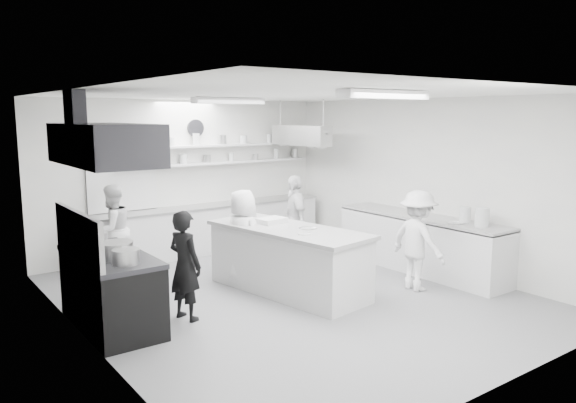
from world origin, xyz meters
TOP-DOWN VIEW (x-y plane):
  - floor at (0.00, 0.00)m, footprint 6.00×7.00m
  - ceiling at (0.00, 0.00)m, footprint 6.00×7.00m
  - wall_back at (0.00, 3.50)m, footprint 6.00×0.04m
  - wall_front at (0.00, -3.50)m, footprint 6.00×0.04m
  - wall_left at (-3.00, 0.00)m, footprint 0.04×7.00m
  - wall_right at (3.00, 0.00)m, footprint 0.04×7.00m
  - stove at (-2.60, 0.40)m, footprint 0.80×1.80m
  - exhaust_hood at (-2.60, 0.40)m, footprint 0.85×2.00m
  - back_counter at (0.30, 3.20)m, footprint 5.00×0.60m
  - shelf_lower at (0.70, 3.37)m, footprint 4.20×0.26m
  - shelf_upper at (0.70, 3.37)m, footprint 4.20×0.26m
  - pass_through_window at (-1.30, 3.48)m, footprint 1.30×0.04m
  - wall_clock at (0.20, 3.46)m, footprint 0.32×0.05m
  - right_counter at (2.65, -0.20)m, footprint 0.74×3.30m
  - pot_rack at (2.00, 2.40)m, footprint 0.30×1.60m
  - light_fixture_front at (0.00, -1.80)m, footprint 1.30×0.25m
  - light_fixture_rear at (0.00, 1.80)m, footprint 1.30×0.25m
  - prep_island at (0.09, 0.22)m, footprint 1.36×2.71m
  - stove_pot at (-2.60, 0.14)m, footprint 0.41×0.41m
  - cook_stove at (-1.71, 0.08)m, footprint 0.49×0.62m
  - cook_back at (-1.77, 2.73)m, footprint 0.90×0.80m
  - cook_island_left at (-0.30, 0.91)m, footprint 0.55×0.79m
  - cook_island_right at (1.20, 1.53)m, footprint 0.72×1.03m
  - cook_right at (1.77, -0.89)m, footprint 0.63×1.04m
  - bowl_island_a at (0.30, 0.00)m, footprint 0.27×0.27m
  - bowl_island_b at (-0.00, -0.30)m, footprint 0.24×0.24m
  - bowl_right at (2.52, -1.00)m, footprint 0.28×0.28m

SIDE VIEW (x-z plane):
  - floor at x=0.00m, z-range -0.02..0.00m
  - stove at x=-2.60m, z-range 0.00..0.90m
  - back_counter at x=0.30m, z-range 0.00..0.92m
  - right_counter at x=2.65m, z-range 0.00..0.94m
  - prep_island at x=0.09m, z-range 0.00..0.95m
  - cook_stove at x=-1.71m, z-range 0.00..1.48m
  - cook_island_left at x=-0.30m, z-range 0.00..1.54m
  - cook_back at x=-1.77m, z-range 0.00..1.55m
  - cook_right at x=1.77m, z-range 0.00..1.56m
  - cook_island_right at x=1.20m, z-range 0.00..1.62m
  - bowl_right at x=2.52m, z-range 0.94..1.00m
  - bowl_island_a at x=0.30m, z-range 0.95..1.02m
  - bowl_island_b at x=0.00m, z-range 0.95..1.02m
  - stove_pot at x=-2.60m, z-range 0.91..1.17m
  - pass_through_window at x=-1.30m, z-range 0.95..1.95m
  - wall_back at x=0.00m, z-range 0.00..3.00m
  - wall_front at x=0.00m, z-range 0.00..3.00m
  - wall_left at x=-3.00m, z-range 0.00..3.00m
  - wall_right at x=3.00m, z-range 0.00..3.00m
  - shelf_lower at x=0.70m, z-range 1.73..1.77m
  - shelf_upper at x=0.70m, z-range 2.08..2.12m
  - pot_rack at x=2.00m, z-range 2.10..2.50m
  - exhaust_hood at x=-2.60m, z-range 2.10..2.60m
  - wall_clock at x=0.20m, z-range 2.29..2.61m
  - light_fixture_front at x=0.00m, z-range 2.89..2.99m
  - light_fixture_rear at x=0.00m, z-range 2.89..2.99m
  - ceiling at x=0.00m, z-range 3.00..3.02m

